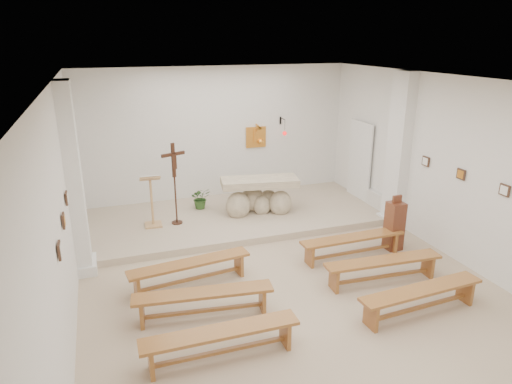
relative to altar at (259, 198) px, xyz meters
name	(u,v)px	position (x,y,z in m)	size (l,w,h in m)	color
ground	(293,292)	(-0.58, -3.41, -0.51)	(7.00, 10.00, 0.00)	#C2AF8C
wall_left	(61,224)	(-4.07, -3.41, 1.24)	(0.02, 10.00, 3.50)	silver
wall_right	(470,175)	(2.91, -3.41, 1.24)	(0.02, 10.00, 3.50)	silver
wall_back	(217,136)	(-0.58, 1.58, 1.24)	(7.00, 0.02, 3.50)	silver
ceiling	(299,85)	(-0.58, -3.41, 2.98)	(7.00, 10.00, 0.02)	silver
sanctuary_platform	(235,217)	(-0.58, 0.09, -0.43)	(6.98, 3.00, 0.15)	#B9A68E
pilaster_left	(74,182)	(-3.95, -1.41, 1.24)	(0.26, 0.55, 3.50)	white
pilaster_right	(398,152)	(2.79, -1.41, 1.24)	(0.26, 0.55, 3.50)	white
gold_wall_relief	(256,137)	(0.47, 1.55, 1.14)	(0.55, 0.04, 0.55)	#F29E39
sanctuary_lamp	(284,131)	(1.17, 1.30, 1.30)	(0.11, 0.36, 0.44)	black
station_frame_left_front	(60,250)	(-4.05, -4.21, 1.21)	(0.03, 0.20, 0.20)	#422A1D
station_frame_left_mid	(64,221)	(-4.05, -3.21, 1.21)	(0.03, 0.20, 0.20)	#422A1D
station_frame_left_rear	(67,198)	(-4.05, -2.21, 1.21)	(0.03, 0.20, 0.20)	#422A1D
station_frame_right_front	(505,190)	(2.89, -4.21, 1.21)	(0.03, 0.20, 0.20)	#422A1D
station_frame_right_mid	(461,174)	(2.89, -3.21, 1.21)	(0.03, 0.20, 0.20)	#422A1D
station_frame_right_rear	(426,161)	(2.89, -2.21, 1.21)	(0.03, 0.20, 0.20)	#422A1D
radiator_left	(82,243)	(-4.01, -0.71, -0.24)	(0.10, 0.85, 0.52)	silver
radiator_right	(377,204)	(2.85, -0.71, -0.24)	(0.10, 0.85, 0.52)	silver
altar	(259,198)	(0.00, 0.00, 0.00)	(1.90, 1.00, 0.93)	beige
lectern	(152,200)	(-2.51, -0.03, 0.25)	(0.46, 0.40, 1.23)	tan
crucifix_stand	(175,178)	(-1.98, -0.05, 0.72)	(0.54, 0.24, 1.86)	#3A1D12
potted_plant	(201,198)	(-1.26, 0.72, -0.09)	(0.48, 0.42, 0.53)	#2C5220
donation_pedestal	(394,225)	(2.05, -2.51, 0.01)	(0.32, 0.32, 1.17)	brown
bench_left_front	(190,268)	(-2.20, -2.60, -0.17)	(2.19, 0.61, 0.46)	brown
bench_right_front	(353,242)	(1.04, -2.60, -0.17)	(2.16, 0.37, 0.46)	brown
bench_left_second	(203,298)	(-2.20, -3.63, -0.17)	(2.19, 0.62, 0.46)	brown
bench_right_second	(383,265)	(1.04, -3.63, -0.17)	(2.18, 0.48, 0.46)	brown
bench_left_third	(221,337)	(-2.20, -4.67, -0.17)	(2.16, 0.36, 0.46)	brown
bench_right_third	(421,295)	(1.04, -4.67, -0.17)	(2.18, 0.47, 0.46)	brown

